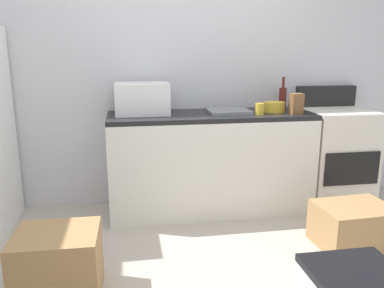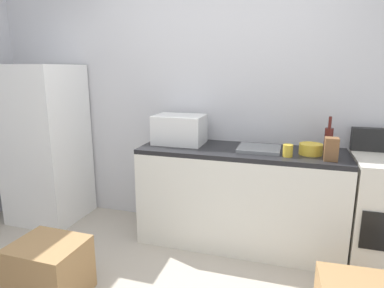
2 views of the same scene
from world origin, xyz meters
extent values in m
plane|color=#B2A899|center=(0.00, 0.00, 0.00)|extent=(6.00, 6.00, 0.00)
cube|color=silver|center=(0.00, 1.55, 1.30)|extent=(5.00, 0.10, 2.60)
cube|color=silver|center=(0.30, 1.20, 0.43)|extent=(1.80, 0.60, 0.86)
cube|color=black|center=(0.30, 1.20, 0.88)|extent=(1.80, 0.60, 0.04)
cube|color=silver|center=(1.52, 1.20, 0.45)|extent=(0.60, 0.60, 0.90)
cube|color=black|center=(1.52, 0.90, 0.42)|extent=(0.52, 0.02, 0.30)
cube|color=black|center=(1.52, 1.46, 1.00)|extent=(0.60, 0.08, 0.20)
cube|color=white|center=(-0.30, 1.26, 1.04)|extent=(0.46, 0.34, 0.27)
cube|color=slate|center=(0.46, 1.19, 0.92)|extent=(0.36, 0.32, 0.03)
cylinder|color=#591E19|center=(1.03, 1.36, 1.00)|extent=(0.07, 0.07, 0.20)
cylinder|color=#591E19|center=(1.03, 1.36, 1.15)|extent=(0.03, 0.03, 0.10)
cylinder|color=gold|center=(0.70, 1.06, 0.95)|extent=(0.08, 0.08, 0.10)
cube|color=brown|center=(1.02, 1.04, 0.99)|extent=(0.10, 0.10, 0.18)
cylinder|color=gold|center=(0.88, 1.19, 0.95)|extent=(0.19, 0.19, 0.09)
cube|color=#A37A4C|center=(1.22, 0.34, 0.16)|extent=(0.56, 0.44, 0.32)
cube|color=#A37A4C|center=(-0.86, 0.05, 0.21)|extent=(0.49, 0.41, 0.41)
cube|color=black|center=(0.67, -0.53, 0.36)|extent=(0.46, 0.36, 0.04)
camera|label=1|loc=(-0.42, -2.10, 1.44)|focal=36.17mm
camera|label=2|loc=(0.72, -1.65, 1.60)|focal=31.03mm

